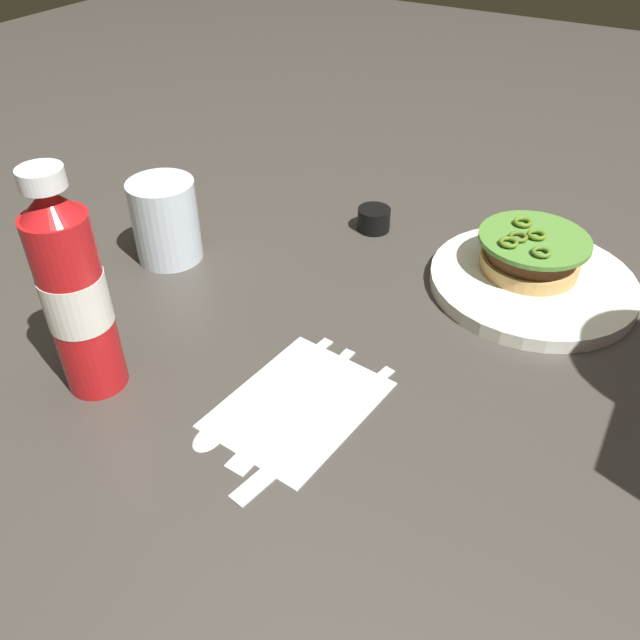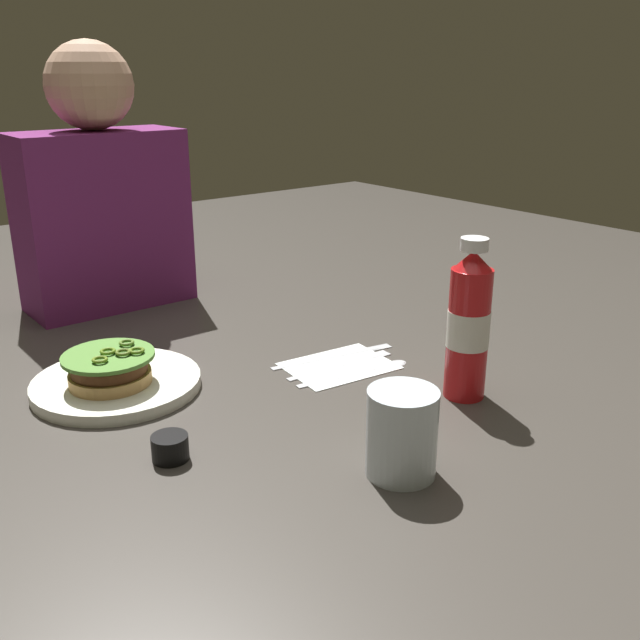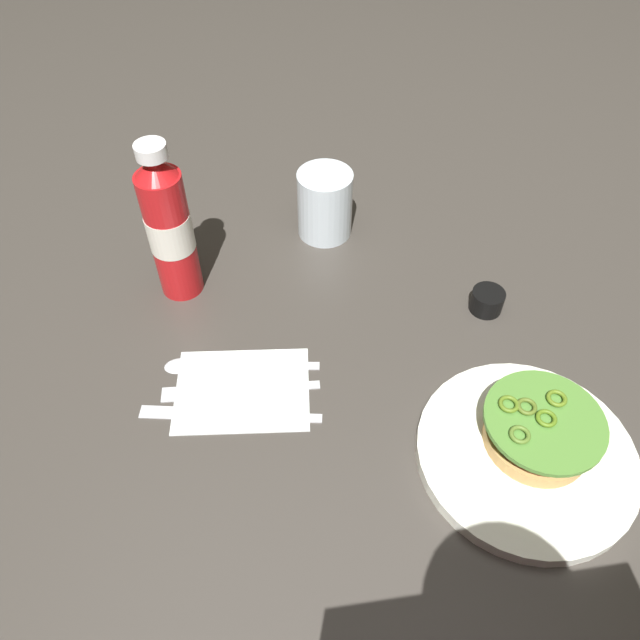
{
  "view_description": "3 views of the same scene",
  "coord_description": "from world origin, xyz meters",
  "px_view_note": "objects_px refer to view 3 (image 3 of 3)",
  "views": [
    {
      "loc": [
        0.56,
        0.27,
        0.46
      ],
      "look_at": [
        0.1,
        0.0,
        0.05
      ],
      "focal_mm": 36.46,
      "sensor_mm": 36.0,
      "label": 1
    },
    {
      "loc": [
        -0.51,
        -0.79,
        0.46
      ],
      "look_at": [
        0.13,
        0.02,
        0.09
      ],
      "focal_mm": 39.96,
      "sensor_mm": 36.0,
      "label": 2
    },
    {
      "loc": [
        0.14,
        0.47,
        0.63
      ],
      "look_at": [
        0.07,
        -0.03,
        0.07
      ],
      "focal_mm": 33.94,
      "sensor_mm": 36.0,
      "label": 3
    }
  ],
  "objects_px": {
    "condiment_cup": "(487,301)",
    "napkin": "(242,389)",
    "spoon_utensil": "(220,364)",
    "butter_knife": "(218,413)",
    "dinner_plate": "(525,454)",
    "burger_sandwich": "(540,430)",
    "ketchup_bottle": "(169,228)",
    "water_glass": "(325,204)",
    "fork_utensil": "(227,389)"
  },
  "relations": [
    {
      "from": "burger_sandwich",
      "to": "water_glass",
      "type": "height_order",
      "value": "water_glass"
    },
    {
      "from": "dinner_plate",
      "to": "burger_sandwich",
      "type": "distance_m",
      "value": 0.04
    },
    {
      "from": "ketchup_bottle",
      "to": "napkin",
      "type": "distance_m",
      "value": 0.24
    },
    {
      "from": "napkin",
      "to": "spoon_utensil",
      "type": "xyz_separation_m",
      "value": [
        0.03,
        -0.04,
        0.0
      ]
    },
    {
      "from": "burger_sandwich",
      "to": "butter_knife",
      "type": "xyz_separation_m",
      "value": [
        0.36,
        -0.1,
        -0.04
      ]
    },
    {
      "from": "napkin",
      "to": "ketchup_bottle",
      "type": "bearing_deg",
      "value": -69.15
    },
    {
      "from": "dinner_plate",
      "to": "condiment_cup",
      "type": "height_order",
      "value": "condiment_cup"
    },
    {
      "from": "water_glass",
      "to": "condiment_cup",
      "type": "xyz_separation_m",
      "value": [
        -0.2,
        0.2,
        -0.04
      ]
    },
    {
      "from": "spoon_utensil",
      "to": "fork_utensil",
      "type": "relative_size",
      "value": 1.01
    },
    {
      "from": "condiment_cup",
      "to": "napkin",
      "type": "xyz_separation_m",
      "value": [
        0.35,
        0.09,
        -0.01
      ]
    },
    {
      "from": "burger_sandwich",
      "to": "spoon_utensil",
      "type": "xyz_separation_m",
      "value": [
        0.36,
        -0.17,
        -0.04
      ]
    },
    {
      "from": "condiment_cup",
      "to": "fork_utensil",
      "type": "height_order",
      "value": "condiment_cup"
    },
    {
      "from": "water_glass",
      "to": "napkin",
      "type": "relative_size",
      "value": 0.64
    },
    {
      "from": "condiment_cup",
      "to": "butter_knife",
      "type": "height_order",
      "value": "condiment_cup"
    },
    {
      "from": "dinner_plate",
      "to": "napkin",
      "type": "xyz_separation_m",
      "value": [
        0.32,
        -0.14,
        -0.01
      ]
    },
    {
      "from": "napkin",
      "to": "spoon_utensil",
      "type": "relative_size",
      "value": 0.83
    },
    {
      "from": "spoon_utensil",
      "to": "fork_utensil",
      "type": "distance_m",
      "value": 0.04
    },
    {
      "from": "water_glass",
      "to": "butter_knife",
      "type": "bearing_deg",
      "value": 61.01
    },
    {
      "from": "butter_knife",
      "to": "water_glass",
      "type": "bearing_deg",
      "value": -118.99
    },
    {
      "from": "water_glass",
      "to": "fork_utensil",
      "type": "distance_m",
      "value": 0.34
    },
    {
      "from": "napkin",
      "to": "butter_knife",
      "type": "bearing_deg",
      "value": 46.49
    },
    {
      "from": "dinner_plate",
      "to": "condiment_cup",
      "type": "bearing_deg",
      "value": -97.67
    },
    {
      "from": "fork_utensil",
      "to": "water_glass",
      "type": "bearing_deg",
      "value": -120.04
    },
    {
      "from": "ketchup_bottle",
      "to": "butter_knife",
      "type": "distance_m",
      "value": 0.26
    },
    {
      "from": "burger_sandwich",
      "to": "water_glass",
      "type": "distance_m",
      "value": 0.46
    },
    {
      "from": "burger_sandwich",
      "to": "napkin",
      "type": "distance_m",
      "value": 0.36
    },
    {
      "from": "napkin",
      "to": "butter_knife",
      "type": "relative_size",
      "value": 0.75
    },
    {
      "from": "spoon_utensil",
      "to": "ketchup_bottle",
      "type": "bearing_deg",
      "value": -72.42
    },
    {
      "from": "fork_utensil",
      "to": "butter_knife",
      "type": "height_order",
      "value": "same"
    },
    {
      "from": "dinner_plate",
      "to": "water_glass",
      "type": "xyz_separation_m",
      "value": [
        0.17,
        -0.43,
        0.04
      ]
    },
    {
      "from": "ketchup_bottle",
      "to": "spoon_utensil",
      "type": "relative_size",
      "value": 1.18
    },
    {
      "from": "burger_sandwich",
      "to": "napkin",
      "type": "xyz_separation_m",
      "value": [
        0.33,
        -0.13,
        -0.04
      ]
    },
    {
      "from": "condiment_cup",
      "to": "fork_utensil",
      "type": "bearing_deg",
      "value": 13.85
    },
    {
      "from": "butter_knife",
      "to": "dinner_plate",
      "type": "bearing_deg",
      "value": 162.53
    },
    {
      "from": "dinner_plate",
      "to": "burger_sandwich",
      "type": "relative_size",
      "value": 1.86
    },
    {
      "from": "dinner_plate",
      "to": "butter_knife",
      "type": "bearing_deg",
      "value": -17.47
    },
    {
      "from": "condiment_cup",
      "to": "napkin",
      "type": "height_order",
      "value": "condiment_cup"
    },
    {
      "from": "ketchup_bottle",
      "to": "burger_sandwich",
      "type": "bearing_deg",
      "value": 140.99
    },
    {
      "from": "ketchup_bottle",
      "to": "napkin",
      "type": "relative_size",
      "value": 1.41
    },
    {
      "from": "condiment_cup",
      "to": "ketchup_bottle",
      "type": "bearing_deg",
      "value": -13.91
    },
    {
      "from": "dinner_plate",
      "to": "napkin",
      "type": "distance_m",
      "value": 0.35
    },
    {
      "from": "water_glass",
      "to": "fork_utensil",
      "type": "relative_size",
      "value": 0.54
    },
    {
      "from": "burger_sandwich",
      "to": "ketchup_bottle",
      "type": "bearing_deg",
      "value": -39.01
    },
    {
      "from": "spoon_utensil",
      "to": "butter_knife",
      "type": "height_order",
      "value": "same"
    },
    {
      "from": "ketchup_bottle",
      "to": "spoon_utensil",
      "type": "distance_m",
      "value": 0.19
    },
    {
      "from": "spoon_utensil",
      "to": "napkin",
      "type": "bearing_deg",
      "value": 121.6
    },
    {
      "from": "condiment_cup",
      "to": "butter_knife",
      "type": "xyz_separation_m",
      "value": [
        0.38,
        0.12,
        -0.01
      ]
    },
    {
      "from": "burger_sandwich",
      "to": "napkin",
      "type": "bearing_deg",
      "value": -21.67
    },
    {
      "from": "ketchup_bottle",
      "to": "butter_knife",
      "type": "relative_size",
      "value": 1.07
    },
    {
      "from": "spoon_utensil",
      "to": "butter_knife",
      "type": "distance_m",
      "value": 0.08
    }
  ]
}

